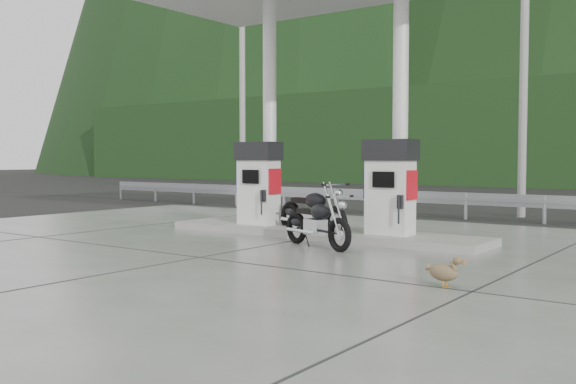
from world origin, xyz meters
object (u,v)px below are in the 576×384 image
Objects in this scene: gas_pump_right at (390,187)px; motorcycle_right at (312,213)px; motorcycle_left at (317,224)px; duck at (443,273)px; gas_pump_left at (259,183)px.

gas_pump_right is 1.77m from motorcycle_right.
motorcycle_left reaches higher than duck.
motorcycle_right is at bearing -6.00° from gas_pump_left.
duck is at bearing -11.77° from motorcycle_left.
motorcycle_right is (-1.68, -0.16, -0.56)m from gas_pump_right.
gas_pump_left reaches higher than motorcycle_right.
gas_pump_left is at bearing 158.76° from duck.
motorcycle_left is at bearing -117.60° from gas_pump_right.
motorcycle_left is 0.87× the size of motorcycle_right.
motorcycle_left is (2.47, -1.40, -0.63)m from gas_pump_left.
motorcycle_right is at bearing 147.64° from motorcycle_left.
duck is at bearing -53.84° from gas_pump_right.
motorcycle_left is at bearing -29.53° from gas_pump_left.
gas_pump_left is 1.63m from motorcycle_right.
gas_pump_left is 2.91m from motorcycle_left.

